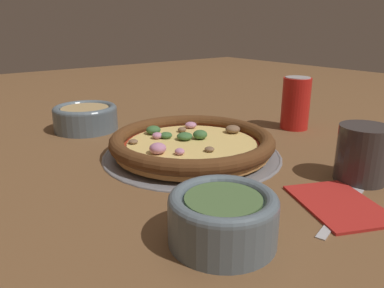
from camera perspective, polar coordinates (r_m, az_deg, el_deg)
The scene contains 9 objects.
ground_plane at distance 0.73m, azimuth 0.00°, elevation -1.72°, with size 3.00×3.00×0.00m, color brown.
pizza_tray at distance 0.73m, azimuth 0.00°, elevation -1.43°, with size 0.34×0.34×0.01m.
pizza at distance 0.72m, azimuth -0.04°, elevation 0.25°, with size 0.32×0.32×0.04m.
bowl_near at distance 0.93m, azimuth -15.92°, elevation 4.04°, with size 0.15×0.15×0.06m.
bowl_far at distance 0.44m, azimuth 4.72°, elevation -10.85°, with size 0.13×0.13×0.06m.
drinking_cup at distance 0.66m, azimuth 24.57°, elevation -1.34°, with size 0.08×0.08×0.09m.
napkin at distance 0.57m, azimuth 21.46°, elevation -8.35°, with size 0.17×0.15×0.01m.
fork at distance 0.57m, azimuth 22.03°, elevation -8.86°, with size 0.06×0.17×0.00m.
beverage_can at distance 0.93m, azimuth 15.56°, elevation 6.00°, with size 0.07×0.07×0.12m.
Camera 1 is at (0.54, -0.42, 0.25)m, focal length 35.00 mm.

